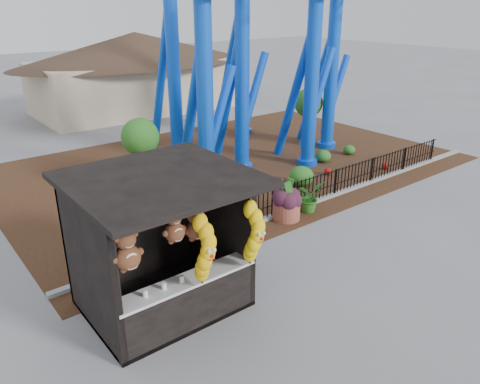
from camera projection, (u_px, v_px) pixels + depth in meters
ground at (297, 281)px, 11.36m from camera, size 120.00×120.00×0.00m
mulch_bed at (230, 164)px, 19.47m from camera, size 18.00×12.00×0.02m
curb at (319, 200)px, 15.81m from camera, size 18.00×0.18×0.12m
prize_booth at (166, 249)px, 9.74m from camera, size 3.50×3.40×3.12m
picket_fence at (338, 182)px, 16.15m from camera, size 12.20×0.06×1.00m
terracotta_planter at (286, 210)px, 14.47m from camera, size 0.92×0.92×0.58m
planter_foliage at (287, 192)px, 14.24m from camera, size 0.70×0.70×0.64m
potted_plant at (309, 197)px, 14.94m from camera, size 1.05×0.96×1.00m
landscaping at (277, 172)px, 17.59m from camera, size 8.01×3.81×0.73m
pavilion at (136, 59)px, 28.18m from camera, size 15.00×15.00×4.80m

